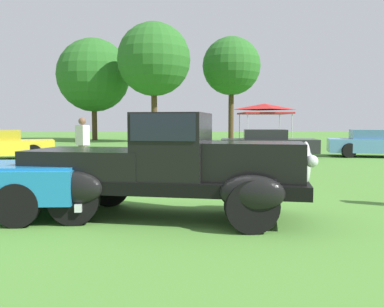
{
  "coord_description": "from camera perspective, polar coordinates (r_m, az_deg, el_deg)",
  "views": [
    {
      "loc": [
        0.08,
        -6.82,
        1.55
      ],
      "look_at": [
        0.68,
        2.39,
        0.85
      ],
      "focal_mm": 38.6,
      "sensor_mm": 36.0,
      "label": 1
    }
  ],
  "objects": [
    {
      "name": "canopy_tent_left_field",
      "position": [
        26.44,
        10.01,
        6.19
      ],
      "size": [
        2.99,
        2.99,
        2.71
      ],
      "color": "#B7B7BC",
      "rests_on": "ground_plane"
    },
    {
      "name": "ground_plane",
      "position": [
        7.0,
        -4.34,
        -8.47
      ],
      "size": [
        120.0,
        120.0,
        0.0
      ],
      "primitive_type": "plane",
      "color": "#4C8433"
    },
    {
      "name": "treeline_far_left",
      "position": [
        36.44,
        -13.43,
        10.46
      ],
      "size": [
        6.16,
        6.16,
        8.59
      ],
      "color": "#47331E",
      "rests_on": "ground_plane"
    },
    {
      "name": "feature_pickup_truck",
      "position": [
        6.69,
        -3.26,
        -1.52
      ],
      "size": [
        4.71,
        2.62,
        1.7
      ],
      "color": "black",
      "rests_on": "ground_plane"
    },
    {
      "name": "treeline_center",
      "position": [
        35.51,
        5.46,
        11.9
      ],
      "size": [
        4.87,
        4.87,
        8.68
      ],
      "color": "#47331E",
      "rests_on": "ground_plane"
    },
    {
      "name": "show_car_charcoal",
      "position": [
        18.71,
        10.45,
        1.37
      ],
      "size": [
        4.42,
        2.34,
        1.22
      ],
      "color": "#28282D",
      "rests_on": "ground_plane"
    },
    {
      "name": "treeline_mid_left",
      "position": [
        31.85,
        -5.29,
        12.8
      ],
      "size": [
        5.5,
        5.5,
        9.0
      ],
      "color": "#47331E",
      "rests_on": "ground_plane"
    },
    {
      "name": "show_car_yellow",
      "position": [
        18.77,
        -24.89,
        1.05
      ],
      "size": [
        4.4,
        2.86,
        1.22
      ],
      "color": "yellow",
      "rests_on": "ground_plane"
    },
    {
      "name": "spectator_between_cars",
      "position": [
        12.86,
        -14.88,
        1.37
      ],
      "size": [
        0.45,
        0.45,
        1.69
      ],
      "color": "#7F7056",
      "rests_on": "ground_plane"
    },
    {
      "name": "show_car_skyblue",
      "position": [
        20.1,
        23.94,
        1.27
      ],
      "size": [
        4.34,
        2.82,
        1.22
      ],
      "color": "#669EDB",
      "rests_on": "ground_plane"
    }
  ]
}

